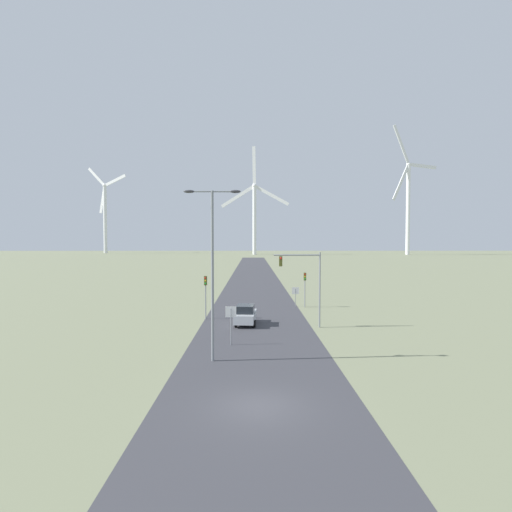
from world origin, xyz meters
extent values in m
plane|color=#757A5B|center=(0.00, 0.00, 0.00)|extent=(600.00, 600.00, 0.00)
cube|color=#38383D|center=(0.00, 48.00, 0.00)|extent=(10.00, 240.00, 0.01)
cylinder|color=gray|center=(-2.85, 7.01, 5.46)|extent=(0.18, 0.18, 10.92)
cylinder|color=gray|center=(-2.85, 7.01, 10.87)|extent=(2.93, 0.10, 0.10)
ellipsoid|color=#333338|center=(-4.31, 7.01, 10.87)|extent=(0.70, 0.32, 0.20)
ellipsoid|color=#333338|center=(-1.38, 7.01, 10.87)|extent=(0.70, 0.32, 0.20)
cylinder|color=gray|center=(-1.90, 10.96, 1.36)|extent=(0.07, 0.07, 2.72)
cube|color=white|center=(-1.90, 10.95, 2.49)|extent=(0.81, 0.01, 0.81)
cube|color=red|center=(-1.90, 10.96, 2.49)|extent=(0.76, 0.02, 0.76)
cylinder|color=gray|center=(4.74, 28.17, 1.06)|extent=(0.07, 0.07, 2.12)
cube|color=white|center=(4.74, 28.15, 1.89)|extent=(0.81, 0.01, 0.81)
cube|color=red|center=(4.74, 28.17, 1.89)|extent=(0.76, 0.02, 0.76)
cylinder|color=gray|center=(-4.94, 20.93, 2.13)|extent=(0.11, 0.11, 4.26)
cube|color=#4C511E|center=(-4.94, 20.93, 3.81)|extent=(0.28, 0.24, 0.90)
sphere|color=red|center=(-4.94, 20.80, 4.08)|extent=(0.16, 0.16, 0.16)
sphere|color=gold|center=(-4.94, 20.80, 3.81)|extent=(0.16, 0.16, 0.16)
sphere|color=green|center=(-4.94, 20.80, 3.54)|extent=(0.16, 0.16, 0.16)
cylinder|color=gray|center=(5.80, 27.76, 2.03)|extent=(0.11, 0.11, 4.05)
cube|color=#4C511E|center=(5.80, 27.76, 3.60)|extent=(0.28, 0.24, 0.90)
sphere|color=red|center=(5.80, 27.63, 3.87)|extent=(0.16, 0.16, 0.16)
sphere|color=gold|center=(5.80, 27.63, 3.60)|extent=(0.16, 0.16, 0.16)
sphere|color=green|center=(5.80, 27.63, 3.33)|extent=(0.16, 0.16, 0.16)
cylinder|color=gray|center=(5.70, 16.92, 3.36)|extent=(0.14, 0.14, 6.73)
cylinder|color=gray|center=(3.65, 16.92, 6.48)|extent=(4.10, 0.12, 0.12)
cube|color=#4C511E|center=(2.21, 16.92, 5.93)|extent=(0.28, 0.24, 0.90)
sphere|color=red|center=(2.21, 16.78, 6.20)|extent=(0.18, 0.18, 0.18)
cube|color=#B7BCC1|center=(-0.95, 18.27, 0.73)|extent=(2.12, 4.23, 0.80)
cube|color=#1E2328|center=(-0.95, 18.12, 1.48)|extent=(1.72, 2.22, 0.70)
cylinder|color=black|center=(-1.78, 19.54, 0.33)|extent=(0.22, 0.66, 0.66)
cylinder|color=black|center=(-0.13, 19.54, 0.33)|extent=(0.22, 0.66, 0.66)
cylinder|color=black|center=(-1.78, 17.00, 0.33)|extent=(0.22, 0.66, 0.66)
cylinder|color=black|center=(-0.13, 17.00, 0.33)|extent=(0.22, 0.66, 0.66)
cylinder|color=white|center=(-94.99, 238.69, 21.58)|extent=(2.20, 2.20, 43.17)
sphere|color=white|center=(-94.99, 238.69, 43.17)|extent=(2.60, 2.60, 2.60)
cube|color=white|center=(-101.23, 241.45, 49.32)|extent=(12.90, 6.07, 12.77)
cube|color=white|center=(-96.74, 239.47, 34.18)|extent=(5.07, 2.61, 17.07)
cube|color=white|center=(-86.99, 235.16, 46.00)|extent=(15.56, 7.25, 6.98)
cylinder|color=white|center=(0.70, 210.23, 19.61)|extent=(2.20, 2.20, 39.22)
sphere|color=white|center=(0.70, 210.23, 39.22)|extent=(2.60, 2.60, 2.60)
cube|color=white|center=(-9.01, 211.94, 33.31)|extent=(19.33, 3.89, 12.68)
cube|color=white|center=(10.59, 208.48, 33.63)|extent=(19.61, 3.94, 12.12)
cube|color=white|center=(0.53, 210.26, 50.71)|extent=(2.19, 0.86, 21.72)
cylinder|color=white|center=(87.18, 205.96, 25.38)|extent=(2.20, 2.20, 50.76)
sphere|color=white|center=(87.18, 205.96, 50.76)|extent=(2.60, 2.60, 2.60)
cube|color=white|center=(97.75, 211.68, 50.84)|extent=(20.24, 11.26, 1.95)
cube|color=white|center=(81.83, 203.07, 61.13)|extent=(11.71, 6.65, 20.52)
cube|color=white|center=(81.95, 203.14, 40.32)|extent=(11.50, 6.53, 20.65)
camera|label=1|loc=(-0.27, -18.43, 7.72)|focal=28.00mm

